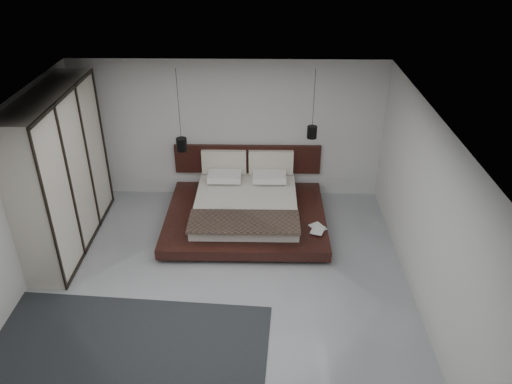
{
  "coord_description": "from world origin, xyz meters",
  "views": [
    {
      "loc": [
        0.7,
        -6.06,
        5.18
      ],
      "look_at": [
        0.56,
        1.2,
        1.04
      ],
      "focal_mm": 35.0,
      "sensor_mm": 36.0,
      "label": 1
    }
  ],
  "objects_px": {
    "lattice_screen": "(71,146)",
    "pendant_left": "(182,144)",
    "pendant_right": "(312,132)",
    "rug": "(114,373)",
    "wardrobe": "(61,172)",
    "bed": "(246,208)"
  },
  "relations": [
    {
      "from": "bed",
      "to": "pendant_right",
      "type": "distance_m",
      "value": 1.86
    },
    {
      "from": "pendant_right",
      "to": "lattice_screen",
      "type": "bearing_deg",
      "value": 179.06
    },
    {
      "from": "pendant_right",
      "to": "wardrobe",
      "type": "relative_size",
      "value": 0.46
    },
    {
      "from": "rug",
      "to": "pendant_right",
      "type": "bearing_deg",
      "value": 55.92
    },
    {
      "from": "pendant_left",
      "to": "pendant_right",
      "type": "bearing_deg",
      "value": 0.0
    },
    {
      "from": "pendant_right",
      "to": "wardrobe",
      "type": "bearing_deg",
      "value": -165.27
    },
    {
      "from": "pendant_left",
      "to": "wardrobe",
      "type": "bearing_deg",
      "value": -148.9
    },
    {
      "from": "pendant_right",
      "to": "rug",
      "type": "bearing_deg",
      "value": -124.08
    },
    {
      "from": "wardrobe",
      "to": "pendant_right",
      "type": "bearing_deg",
      "value": 14.73
    },
    {
      "from": "bed",
      "to": "wardrobe",
      "type": "bearing_deg",
      "value": -168.07
    },
    {
      "from": "lattice_screen",
      "to": "bed",
      "type": "bearing_deg",
      "value": -9.4
    },
    {
      "from": "pendant_left",
      "to": "wardrobe",
      "type": "xyz_separation_m",
      "value": [
        -1.86,
        -1.12,
        -0.02
      ]
    },
    {
      "from": "pendant_right",
      "to": "rug",
      "type": "height_order",
      "value": "pendant_right"
    },
    {
      "from": "lattice_screen",
      "to": "pendant_left",
      "type": "xyz_separation_m",
      "value": [
        2.11,
        -0.07,
        0.08
      ]
    },
    {
      "from": "lattice_screen",
      "to": "pendant_left",
      "type": "relative_size",
      "value": 1.68
    },
    {
      "from": "lattice_screen",
      "to": "pendant_right",
      "type": "distance_m",
      "value": 4.52
    },
    {
      "from": "rug",
      "to": "wardrobe",
      "type": "bearing_deg",
      "value": 116.87
    },
    {
      "from": "lattice_screen",
      "to": "rug",
      "type": "relative_size",
      "value": 0.67
    },
    {
      "from": "bed",
      "to": "wardrobe",
      "type": "distance_m",
      "value": 3.3
    },
    {
      "from": "pendant_right",
      "to": "rug",
      "type": "relative_size",
      "value": 0.33
    },
    {
      "from": "wardrobe",
      "to": "rug",
      "type": "xyz_separation_m",
      "value": [
        1.5,
        -2.96,
        -1.35
      ]
    },
    {
      "from": "lattice_screen",
      "to": "rug",
      "type": "xyz_separation_m",
      "value": [
        1.75,
        -4.15,
        -1.29
      ]
    }
  ]
}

